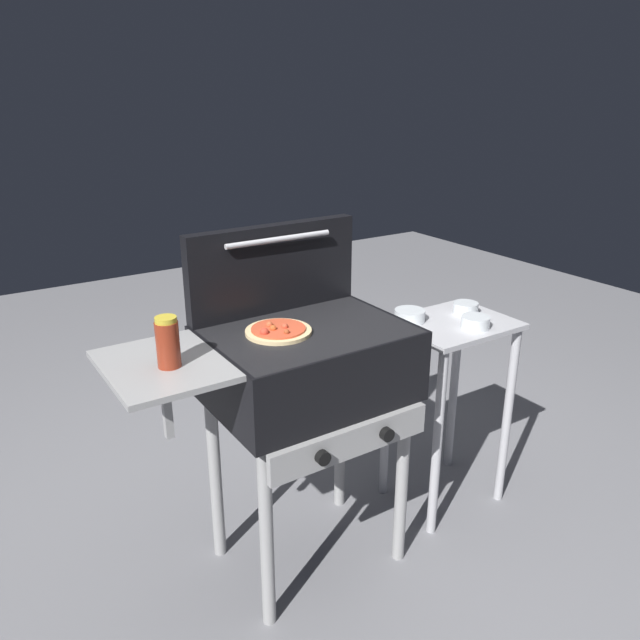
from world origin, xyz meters
TOP-DOWN VIEW (x-y plane):
  - ground_plane at (0.00, 0.00)m, footprint 8.00×8.00m
  - grill at (-0.01, -0.00)m, footprint 0.96×0.53m
  - grill_lid_open at (0.00, 0.21)m, footprint 0.63×0.08m
  - pizza_pepperoni at (-0.10, 0.02)m, footprint 0.21×0.21m
  - sauce_jar at (-0.47, -0.03)m, footprint 0.07×0.07m
  - prep_table at (0.66, 0.00)m, footprint 0.44×0.36m
  - topping_bowl_near at (0.52, 0.09)m, footprint 0.12×0.12m
  - topping_bowl_far at (0.68, -0.09)m, footprint 0.11×0.11m
  - topping_bowl_middle at (0.76, 0.04)m, footprint 0.10×0.10m

SIDE VIEW (x-z plane):
  - ground_plane at x=0.00m, z-range 0.00..0.00m
  - prep_table at x=0.66m, z-range 0.16..0.95m
  - grill at x=-0.01m, z-range 0.31..1.21m
  - topping_bowl_middle at x=0.76m, z-range 0.79..0.83m
  - topping_bowl_near at x=0.52m, z-range 0.79..0.83m
  - topping_bowl_far at x=0.68m, z-range 0.79..0.83m
  - pizza_pepperoni at x=-0.10m, z-range 0.89..0.93m
  - sauce_jar at x=-0.47m, z-range 0.90..1.04m
  - grill_lid_open at x=0.00m, z-range 0.90..1.20m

